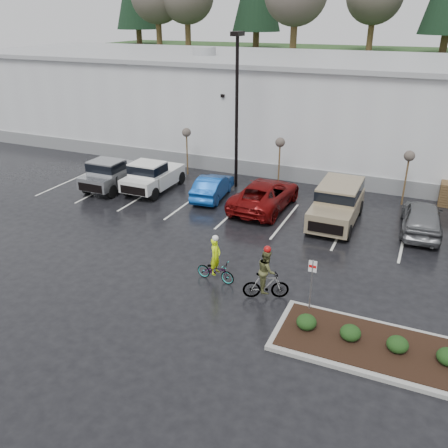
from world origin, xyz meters
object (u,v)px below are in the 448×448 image
at_px(sapling_west, 187,135).
at_px(sapling_mid, 280,145).
at_px(car_blue, 213,187).
at_px(suv_tan, 337,205).
at_px(pickup_white, 156,174).
at_px(car_red, 265,194).
at_px(fire_lane_sign, 312,280).
at_px(sapling_east, 409,159).
at_px(pickup_silver, 116,172).
at_px(cyclist_olive, 266,279).
at_px(cyclist_hivis, 216,267).
at_px(car_grey, 422,217).
at_px(lamppost, 237,96).

relative_size(sapling_west, sapling_mid, 1.00).
bearing_deg(car_blue, suv_tan, 167.14).
bearing_deg(car_blue, sapling_west, -50.65).
distance_m(sapling_west, suv_tan, 11.91).
xyz_separation_m(pickup_white, car_red, (7.28, -0.23, -0.18)).
xyz_separation_m(fire_lane_sign, pickup_white, (-12.20, 9.37, -0.43)).
distance_m(fire_lane_sign, pickup_white, 15.39).
xyz_separation_m(sapling_west, car_red, (6.87, -3.67, -1.93)).
relative_size(sapling_east, car_red, 0.56).
bearing_deg(pickup_white, suv_tan, -4.00).
relative_size(pickup_silver, suv_tan, 1.02).
bearing_deg(car_red, cyclist_olive, 111.81).
bearing_deg(car_red, car_blue, -2.39).
bearing_deg(cyclist_olive, cyclist_hivis, 57.11).
distance_m(pickup_silver, suv_tan, 13.95).
height_order(fire_lane_sign, suv_tan, fire_lane_sign).
distance_m(car_blue, car_grey, 11.68).
relative_size(sapling_east, car_blue, 0.76).
relative_size(lamppost, car_blue, 2.19).
relative_size(lamppost, cyclist_hivis, 4.44).
height_order(sapling_mid, fire_lane_sign, sapling_mid).
relative_size(sapling_east, cyclist_olive, 1.42).
distance_m(pickup_silver, cyclist_olive, 15.44).
xyz_separation_m(suv_tan, cyclist_olive, (-1.01, -8.26, -0.21)).
xyz_separation_m(sapling_mid, suv_tan, (4.50, -4.23, -1.70)).
bearing_deg(sapling_west, suv_tan, -21.03).
bearing_deg(cyclist_hivis, cyclist_olive, -94.61).
relative_size(pickup_white, car_blue, 1.23).
bearing_deg(sapling_west, lamppost, -14.04).
distance_m(car_red, cyclist_olive, 9.35).
xyz_separation_m(fire_lane_sign, suv_tan, (-0.80, 8.57, -0.38)).
xyz_separation_m(car_red, car_grey, (8.29, 0.08, 0.01)).
distance_m(lamppost, car_red, 6.27).
bearing_deg(pickup_white, cyclist_olive, -41.06).
bearing_deg(pickup_silver, car_red, 2.32).
bearing_deg(suv_tan, car_blue, 173.58).
bearing_deg(car_blue, pickup_silver, -0.40).
bearing_deg(cyclist_hivis, sapling_west, 37.13).
distance_m(lamppost, cyclist_hivis, 12.73).
xyz_separation_m(pickup_white, suv_tan, (11.40, -0.80, 0.05)).
height_order(sapling_east, fire_lane_sign, sapling_east).
bearing_deg(sapling_east, car_blue, -162.17).
xyz_separation_m(sapling_west, pickup_silver, (-2.95, -4.06, -1.75)).
height_order(lamppost, sapling_mid, lamppost).
xyz_separation_m(car_red, suv_tan, (4.13, -0.56, 0.23)).
xyz_separation_m(fire_lane_sign, car_red, (-4.93, 9.14, -0.61)).
height_order(lamppost, pickup_silver, lamppost).
distance_m(lamppost, pickup_white, 6.89).
bearing_deg(sapling_east, cyclist_olive, -107.81).
height_order(fire_lane_sign, car_grey, fire_lane_sign).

